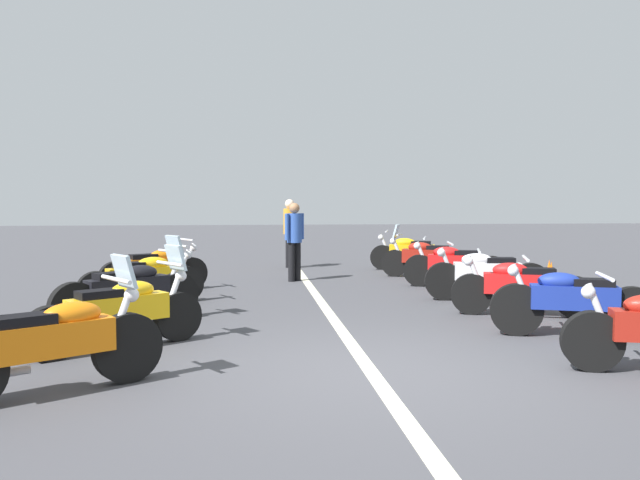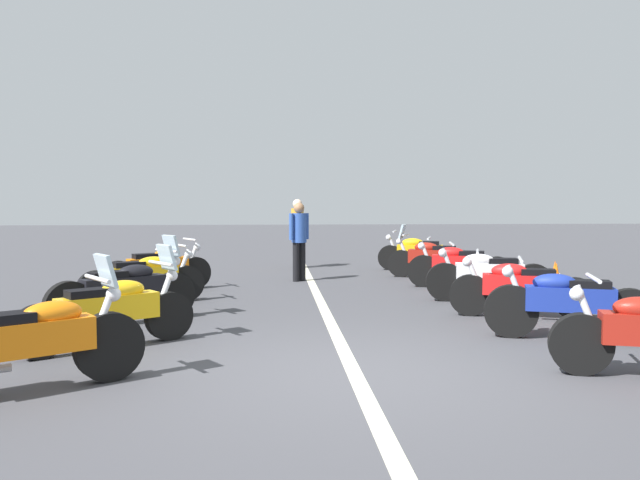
# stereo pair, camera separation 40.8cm
# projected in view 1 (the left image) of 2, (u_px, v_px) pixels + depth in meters

# --- Properties ---
(ground_plane) EXTENTS (80.00, 80.00, 0.00)m
(ground_plane) POSITION_uv_depth(u_px,v_px,m) (371.00, 372.00, 6.39)
(ground_plane) COLOR #424247
(lane_centre_stripe) EXTENTS (16.01, 0.16, 0.01)m
(lane_centre_stripe) POSITION_uv_depth(u_px,v_px,m) (327.00, 311.00, 9.96)
(lane_centre_stripe) COLOR beige
(lane_centre_stripe) RESTS_ON ground_plane
(motorcycle_left_row_0) EXTENTS (1.26, 1.77, 1.22)m
(motorcycle_left_row_0) POSITION_uv_depth(u_px,v_px,m) (55.00, 343.00, 5.59)
(motorcycle_left_row_0) COLOR black
(motorcycle_left_row_0) RESTS_ON ground_plane
(motorcycle_left_row_1) EXTENTS (1.33, 1.82, 1.19)m
(motorcycle_left_row_1) POSITION_uv_depth(u_px,v_px,m) (121.00, 311.00, 7.34)
(motorcycle_left_row_1) COLOR black
(motorcycle_left_row_1) RESTS_ON ground_plane
(motorcycle_left_row_2) EXTENTS (1.43, 1.83, 1.22)m
(motorcycle_left_row_2) POSITION_uv_depth(u_px,v_px,m) (130.00, 291.00, 8.82)
(motorcycle_left_row_2) COLOR black
(motorcycle_left_row_2) RESTS_ON ground_plane
(motorcycle_left_row_3) EXTENTS (1.13, 1.94, 0.99)m
(motorcycle_left_row_3) POSITION_uv_depth(u_px,v_px,m) (144.00, 278.00, 10.45)
(motorcycle_left_row_3) COLOR black
(motorcycle_left_row_3) RESTS_ON ground_plane
(motorcycle_left_row_4) EXTENTS (1.18, 1.91, 0.99)m
(motorcycle_left_row_4) POSITION_uv_depth(u_px,v_px,m) (156.00, 268.00, 11.99)
(motorcycle_left_row_4) COLOR black
(motorcycle_left_row_4) RESTS_ON ground_plane
(motorcycle_right_row_1) EXTENTS (0.92, 1.98, 1.01)m
(motorcycle_right_row_1) POSITION_uv_depth(u_px,v_px,m) (572.00, 301.00, 7.97)
(motorcycle_right_row_1) COLOR black
(motorcycle_right_row_1) RESTS_ON ground_plane
(motorcycle_right_row_2) EXTENTS (0.94, 2.04, 0.99)m
(motorcycle_right_row_2) POSITION_uv_depth(u_px,v_px,m) (521.00, 286.00, 9.48)
(motorcycle_right_row_2) COLOR black
(motorcycle_right_row_2) RESTS_ON ground_plane
(motorcycle_right_row_3) EXTENTS (0.78, 2.12, 1.01)m
(motorcycle_right_row_3) POSITION_uv_depth(u_px,v_px,m) (486.00, 274.00, 10.96)
(motorcycle_right_row_3) COLOR black
(motorcycle_right_row_3) RESTS_ON ground_plane
(motorcycle_right_row_4) EXTENTS (0.92, 2.00, 1.00)m
(motorcycle_right_row_4) POSITION_uv_depth(u_px,v_px,m) (454.00, 264.00, 12.67)
(motorcycle_right_row_4) COLOR black
(motorcycle_right_row_4) RESTS_ON ground_plane
(motorcycle_right_row_5) EXTENTS (1.03, 1.98, 1.20)m
(motorcycle_right_row_5) POSITION_uv_depth(u_px,v_px,m) (426.00, 257.00, 14.28)
(motorcycle_right_row_5) COLOR black
(motorcycle_right_row_5) RESTS_ON ground_plane
(motorcycle_right_row_6) EXTENTS (0.91, 2.02, 0.99)m
(motorcycle_right_row_6) POSITION_uv_depth(u_px,v_px,m) (411.00, 252.00, 15.80)
(motorcycle_right_row_6) COLOR black
(motorcycle_right_row_6) RESTS_ON ground_plane
(traffic_cone_0) EXTENTS (0.36, 0.36, 0.61)m
(traffic_cone_0) POSITION_uv_depth(u_px,v_px,m) (549.00, 277.00, 12.02)
(traffic_cone_0) COLOR orange
(traffic_cone_0) RESTS_ON ground_plane
(traffic_cone_1) EXTENTS (0.36, 0.36, 0.61)m
(traffic_cone_1) POSITION_uv_depth(u_px,v_px,m) (551.00, 279.00, 11.65)
(traffic_cone_1) COLOR orange
(traffic_cone_1) RESTS_ON ground_plane
(bystander_0) EXTENTS (0.50, 0.32, 1.77)m
(bystander_0) POSITION_uv_depth(u_px,v_px,m) (290.00, 228.00, 16.29)
(bystander_0) COLOR black
(bystander_0) RESTS_ON ground_plane
(bystander_3) EXTENTS (0.37, 0.43, 1.68)m
(bystander_3) POSITION_uv_depth(u_px,v_px,m) (294.00, 235.00, 13.61)
(bystander_3) COLOR black
(bystander_3) RESTS_ON ground_plane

